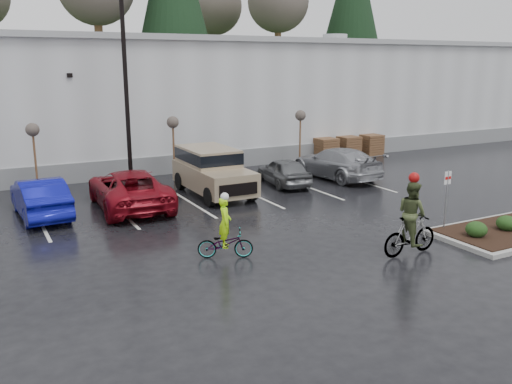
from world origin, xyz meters
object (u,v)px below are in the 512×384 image
car_blue (40,197)px  car_far_silver (336,163)px  lamppost (125,65)px  sapling_west (33,134)px  cyclist_hivis (225,237)px  car_grey (284,171)px  car_red (129,189)px  suv_tan (214,172)px  pallet_stack_b (348,147)px  pallet_stack_c (371,145)px  pallet_stack_a (326,149)px  fire_lane_sign (447,193)px  sapling_east (300,119)px  cyclist_olive (411,226)px  sapling_mid (173,126)px

car_blue → car_far_silver: car_far_silver is taller
lamppost → sapling_west: bearing=166.0°
cyclist_hivis → car_grey: bearing=-16.0°
car_red → suv_tan: bearing=-170.2°
lamppost → car_red: bearing=-106.2°
pallet_stack_b → car_grey: size_ratio=0.35×
car_blue → suv_tan: (7.31, 0.16, 0.27)m
sapling_west → car_grey: bearing=-18.8°
sapling_west → suv_tan: size_ratio=0.63×
pallet_stack_c → car_red: 17.82m
pallet_stack_a → pallet_stack_b: same height
suv_tan → fire_lane_sign: bearing=-61.4°
lamppost → car_blue: bearing=-144.9°
sapling_west → car_grey: sapling_west is taller
pallet_stack_c → car_grey: pallet_stack_c is taller
sapling_east → car_blue: sapling_east is taller
car_far_silver → cyclist_olive: bearing=59.9°
car_grey → cyclist_olive: (-1.61, -10.26, 0.27)m
car_red → cyclist_hivis: cyclist_hivis is taller
fire_lane_sign → cyclist_olive: 2.91m
cyclist_hivis → sapling_east: bearing=-16.3°
suv_tan → sapling_west: bearing=150.7°
sapling_mid → pallet_stack_a: size_ratio=2.37×
pallet_stack_a → fire_lane_sign: bearing=-108.8°
pallet_stack_b → fire_lane_sign: size_ratio=0.61×
sapling_east → car_far_silver: sapling_east is taller
fire_lane_sign → cyclist_olive: bearing=-157.3°
sapling_west → cyclist_hivis: 12.36m
lamppost → car_blue: lamppost is taller
car_grey → sapling_mid: bearing=-33.2°
suv_tan → car_far_silver: 6.98m
cyclist_hivis → cyclist_olive: (5.14, -2.41, 0.29)m
pallet_stack_a → car_grey: bearing=-141.0°
lamppost → pallet_stack_a: (12.50, 2.00, -5.01)m
car_red → cyclist_olive: cyclist_olive is taller
sapling_west → car_red: sapling_west is taller
lamppost → pallet_stack_b: lamppost is taller
pallet_stack_c → car_grey: 10.35m
cyclist_olive → sapling_mid: bearing=9.6°
car_grey → cyclist_hivis: bearing=56.7°
sapling_east → car_red: sapling_east is taller
cyclist_hivis → pallet_stack_c: bearing=-27.3°
car_far_silver → cyclist_hivis: 12.71m
sapling_west → car_blue: bearing=-95.0°
sapling_mid → car_grey: (4.26, -3.65, -2.07)m
car_red → sapling_mid: bearing=-125.6°
sapling_mid → car_blue: bearing=-149.3°
lamppost → car_grey: 8.83m
pallet_stack_c → car_red: size_ratio=0.24×
sapling_east → car_red: 11.98m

